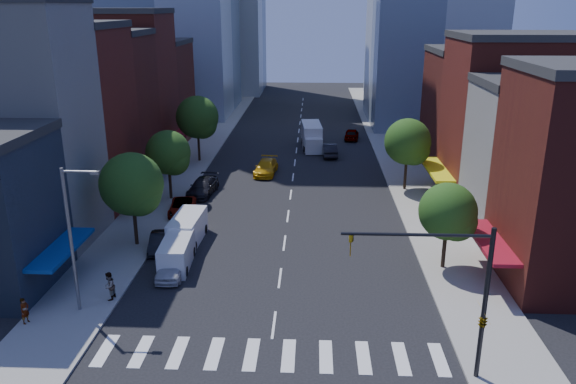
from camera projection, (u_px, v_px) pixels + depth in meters
name	position (u px, v px, depth m)	size (l,w,h in m)	color
ground	(274.00, 325.00, 32.95)	(220.00, 220.00, 0.00)	black
sidewalk_left	(198.00, 153.00, 71.39)	(5.00, 120.00, 0.15)	gray
sidewalk_right	(395.00, 155.00, 70.30)	(5.00, 120.00, 0.15)	gray
crosswalk	(270.00, 355.00, 30.10)	(19.00, 3.00, 0.01)	silver
bldg_left_1	(7.00, 129.00, 42.40)	(12.00, 8.00, 18.00)	#B3AFA5
bldg_left_2	(58.00, 120.00, 50.77)	(12.00, 9.00, 16.00)	maroon
bldg_left_3	(94.00, 109.00, 58.99)	(12.00, 8.00, 15.00)	#591B16
bldg_left_4	(119.00, 88.00, 66.73)	(12.00, 9.00, 17.00)	maroon
bldg_left_5	(144.00, 93.00, 76.37)	(12.00, 10.00, 13.00)	#591B16
bldg_right_1	(551.00, 163.00, 44.36)	(12.00, 8.00, 12.00)	#B3AFA5
bldg_right_2	(515.00, 122.00, 52.42)	(12.00, 10.00, 15.00)	maroon
bldg_right_3	(483.00, 113.00, 62.22)	(12.00, 10.00, 13.00)	#591B16
traffic_signal	(473.00, 305.00, 26.94)	(7.24, 2.24, 8.00)	black
streetlight	(73.00, 232.00, 32.75)	(2.25, 0.25, 9.00)	slate
tree_left_near	(133.00, 187.00, 42.26)	(4.80, 4.80, 7.30)	black
tree_left_mid	(170.00, 154.00, 52.80)	(4.20, 4.20, 6.65)	black
tree_left_far	(199.00, 119.00, 65.86)	(5.00, 5.00, 7.75)	black
tree_right_near	(450.00, 214.00, 38.63)	(4.00, 4.00, 6.20)	black
tree_right_far	(409.00, 144.00, 55.48)	(4.60, 4.60, 7.20)	black
parked_car_front	(172.00, 265.00, 38.81)	(1.74, 4.33, 1.48)	silver
parked_car_second	(159.00, 242.00, 42.92)	(1.36, 3.90, 1.28)	black
parked_car_third	(182.00, 207.00, 50.28)	(2.21, 4.78, 1.33)	#999999
parked_car_rear	(203.00, 187.00, 55.58)	(2.21, 5.45, 1.58)	black
cargo_van_near	(176.00, 253.00, 40.04)	(2.17, 4.90, 2.05)	silver
cargo_van_far	(187.00, 229.00, 44.18)	(2.30, 5.25, 2.20)	white
taxi	(266.00, 167.00, 62.27)	(2.20, 5.42, 1.57)	#D89C0B
traffic_car_oncoming	(330.00, 150.00, 69.71)	(1.71, 4.90, 1.61)	black
traffic_car_far	(352.00, 134.00, 78.45)	(1.85, 4.59, 1.57)	#999999
box_truck	(312.00, 137.00, 73.56)	(2.91, 7.95, 3.14)	silver
pedestrian_near	(25.00, 311.00, 32.64)	(0.58, 0.38, 1.60)	#999999
pedestrian_far	(109.00, 286.00, 35.25)	(0.90, 0.70, 1.85)	#999999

